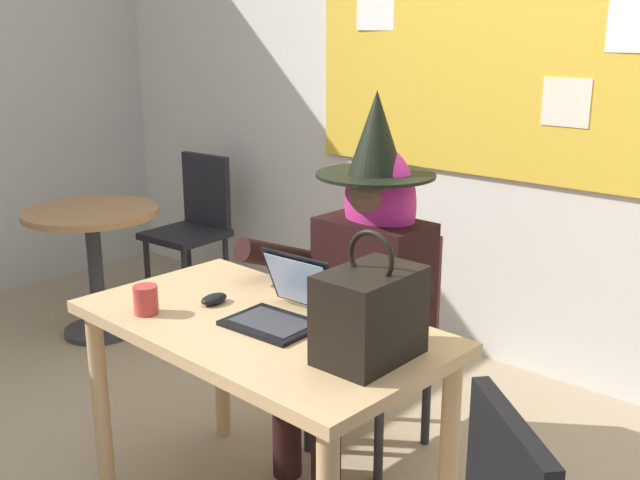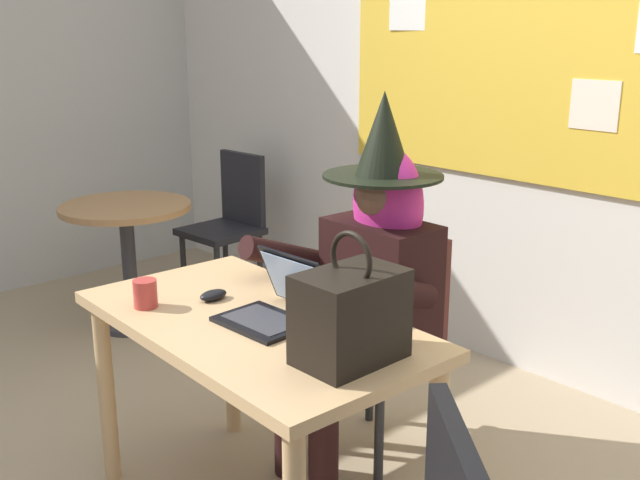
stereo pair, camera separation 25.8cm
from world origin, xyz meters
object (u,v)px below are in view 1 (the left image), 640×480
computer_mouse (214,299)px  coffee_mug (146,300)px  person_costumed (364,268)px  handbag (370,314)px  laptop (283,307)px  side_table_round (93,243)px  desk_main (261,352)px  chair_at_desk (381,330)px  chair_spare_by_window (194,220)px

computer_mouse → coffee_mug: size_ratio=1.09×
person_costumed → coffee_mug: bearing=-19.1°
person_costumed → handbag: (0.46, -0.57, 0.10)m
handbag → coffee_mug: bearing=-164.5°
laptop → handbag: handbag is taller
person_costumed → coffee_mug: size_ratio=15.10×
person_costumed → computer_mouse: person_costumed is taller
computer_mouse → side_table_round: 1.76m
laptop → side_table_round: 2.02m
computer_mouse → handbag: bearing=-1.3°
desk_main → chair_at_desk: (-0.03, 0.70, -0.15)m
handbag → chair_spare_by_window: size_ratio=0.42×
desk_main → computer_mouse: bearing=178.9°
desk_main → side_table_round: bearing=163.2°
chair_at_desk → chair_spare_by_window: size_ratio=0.98×
laptop → coffee_mug: (-0.38, -0.25, 0.00)m
coffee_mug → computer_mouse: bearing=64.8°
chair_at_desk → laptop: bearing=5.4°
handbag → chair_spare_by_window: bearing=151.2°
handbag → side_table_round: bearing=166.4°
chair_at_desk → computer_mouse: (-0.19, -0.69, 0.28)m
chair_at_desk → side_table_round: bearing=-88.6°
chair_at_desk → handbag: 0.92m
person_costumed → computer_mouse: 0.60m
side_table_round → laptop: bearing=-15.0°
computer_mouse → desk_main: bearing=-2.8°
chair_at_desk → laptop: 0.72m
computer_mouse → coffee_mug: (-0.10, -0.21, 0.03)m
computer_mouse → handbag: 0.67m
handbag → coffee_mug: (-0.76, -0.21, -0.09)m
person_costumed → laptop: 0.53m
laptop → computer_mouse: 0.29m
desk_main → person_costumed: 0.59m
chair_spare_by_window → coffee_mug: bearing=43.2°
handbag → person_costumed: bearing=129.3°
desk_main → coffee_mug: bearing=-148.1°
coffee_mug → side_table_round: size_ratio=0.13×
person_costumed → laptop: (0.09, -0.53, 0.02)m
desk_main → chair_spare_by_window: (-1.92, 1.31, -0.14)m
person_costumed → coffee_mug: (-0.29, -0.78, 0.02)m
coffee_mug → side_table_round: bearing=153.7°
chair_at_desk → desk_main: bearing=0.1°
desk_main → chair_at_desk: chair_at_desk is taller
handbag → side_table_round: 2.41m
person_costumed → chair_spare_by_window: size_ratio=1.60×
computer_mouse → coffee_mug: coffee_mug is taller
person_costumed → coffee_mug: person_costumed is taller
person_costumed → chair_spare_by_window: person_costumed is taller
chair_at_desk → person_costumed: (0.00, -0.12, 0.29)m
person_costumed → chair_at_desk: bearing=-177.5°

